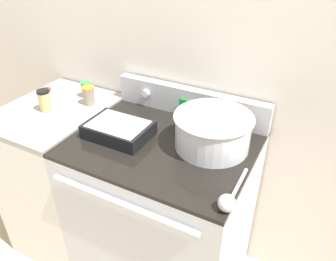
% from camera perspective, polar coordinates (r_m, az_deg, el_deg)
% --- Properties ---
extents(kitchen_wall, '(8.00, 0.05, 2.50)m').
position_cam_1_polar(kitchen_wall, '(1.59, 5.20, 14.87)').
color(kitchen_wall, beige).
rests_on(kitchen_wall, ground_plane).
extents(stove_range, '(0.80, 0.66, 0.90)m').
position_cam_1_polar(stove_range, '(1.74, -0.86, -14.50)').
color(stove_range, '#BCBCC1').
rests_on(stove_range, ground_plane).
extents(control_panel, '(0.80, 0.07, 0.14)m').
position_cam_1_polar(control_panel, '(1.64, 3.89, 4.98)').
color(control_panel, '#BCBCC1').
rests_on(control_panel, stove_range).
extents(side_counter, '(0.50, 0.63, 0.91)m').
position_cam_1_polar(side_counter, '(2.05, -17.15, -7.59)').
color(side_counter, silver).
rests_on(side_counter, ground_plane).
extents(mixing_bowl, '(0.34, 0.34, 0.15)m').
position_cam_1_polar(mixing_bowl, '(1.39, 7.80, 0.17)').
color(mixing_bowl, silver).
rests_on(mixing_bowl, stove_range).
extents(casserole_dish, '(0.29, 0.20, 0.06)m').
position_cam_1_polar(casserole_dish, '(1.49, -8.60, 0.27)').
color(casserole_dish, black).
rests_on(casserole_dish, stove_range).
extents(ladle, '(0.06, 0.27, 0.06)m').
position_cam_1_polar(ladle, '(1.15, 10.51, -11.87)').
color(ladle, '#B7B7B7').
rests_on(ladle, stove_range).
extents(spice_jar_orange_cap, '(0.06, 0.06, 0.10)m').
position_cam_1_polar(spice_jar_orange_cap, '(1.77, -13.62, 5.93)').
color(spice_jar_orange_cap, gray).
rests_on(spice_jar_orange_cap, side_counter).
extents(spice_jar_green_cap, '(0.06, 0.06, 0.09)m').
position_cam_1_polar(spice_jar_green_cap, '(1.86, -14.02, 6.95)').
color(spice_jar_green_cap, gray).
rests_on(spice_jar_green_cap, side_counter).
extents(spice_jar_black_cap, '(0.06, 0.06, 0.11)m').
position_cam_1_polar(spice_jar_black_cap, '(1.77, -20.68, 4.91)').
color(spice_jar_black_cap, tan).
rests_on(spice_jar_black_cap, side_counter).
extents(spice_jar_red_cap, '(0.05, 0.05, 0.08)m').
position_cam_1_polar(spice_jar_red_cap, '(1.86, -20.36, 5.75)').
color(spice_jar_red_cap, beige).
rests_on(spice_jar_red_cap, side_counter).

